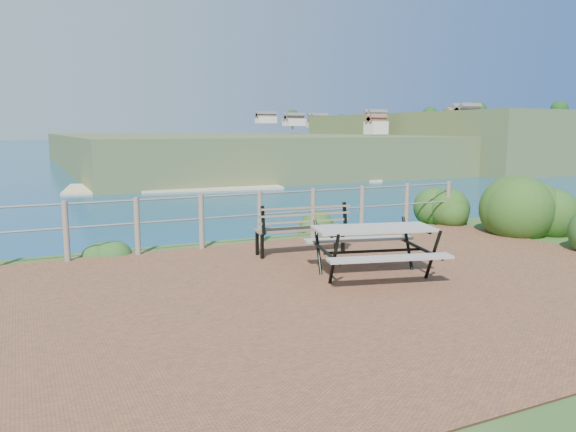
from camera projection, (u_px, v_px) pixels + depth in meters
name	position (u px, v px, depth m)	size (l,w,h in m)	color
ground	(354.00, 288.00, 7.77)	(10.00, 7.00, 0.12)	brown
ocean	(31.00, 136.00, 186.00)	(1200.00, 1200.00, 0.00)	#14517D
safety_railing	(260.00, 214.00, 10.67)	(9.40, 0.10, 1.00)	#6B5B4C
distant_bay	(436.00, 137.00, 262.46)	(290.00, 232.36, 24.00)	#46582C
picnic_table	(373.00, 246.00, 8.25)	(1.87, 1.48, 0.74)	gray
park_bench	(300.00, 221.00, 9.75)	(1.64, 0.58, 0.91)	brown
shrub_right_front	(522.00, 233.00, 11.91)	(1.44, 1.44, 2.04)	#1E4114
shrub_right_edge	(448.00, 223.00, 13.10)	(1.00, 1.00, 1.43)	#1E4114
shrub_lip_west	(105.00, 253.00, 9.97)	(0.67, 0.67, 0.38)	#24481B
shrub_lip_east	(320.00, 230.00, 12.21)	(0.79, 0.79, 0.54)	#1E4114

